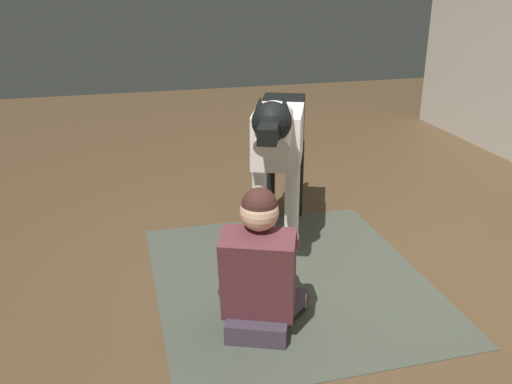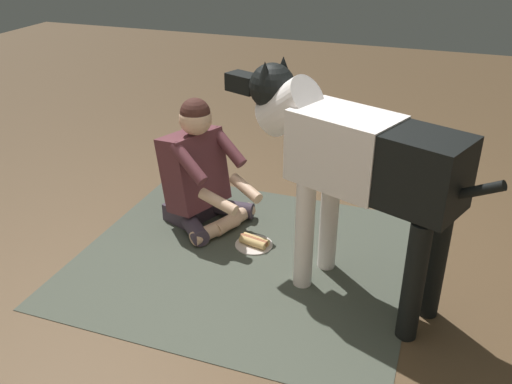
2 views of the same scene
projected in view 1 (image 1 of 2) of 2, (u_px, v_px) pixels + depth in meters
ground_plane at (317, 276)px, 3.77m from camera, size 12.86×12.86×0.00m
area_rug at (290, 279)px, 3.73m from camera, size 1.98×1.77×0.01m
person_sitting_on_floor at (259, 273)px, 3.12m from camera, size 0.71×0.61×0.87m
large_dog at (279, 139)px, 4.01m from camera, size 1.50×0.72×1.21m
hot_dog_on_plate at (268, 280)px, 3.68m from camera, size 0.24×0.24×0.06m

